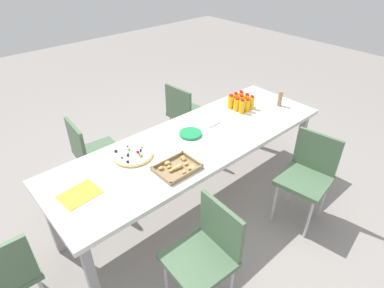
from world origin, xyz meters
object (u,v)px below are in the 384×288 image
Objects in this scene: juice_bottle_0 at (241,98)px; juice_bottle_6 at (252,103)px; chair_far_right at (207,250)px; snack_tray at (177,168)px; chair_near_right at (92,151)px; napkin_stack at (209,122)px; juice_bottle_8 at (242,106)px; juice_bottle_7 at (247,105)px; juice_bottle_1 at (235,100)px; juice_bottle_5 at (237,105)px; plate_stack at (190,134)px; paper_folder at (80,194)px; party_table at (195,145)px; juice_bottle_3 at (247,100)px; juice_bottle_4 at (241,102)px; cardboard_tube at (280,99)px; chair_far_left at (308,172)px; fruit_pizza at (133,155)px; juice_bottle_2 at (231,102)px; chair_end at (2,275)px; chair_near_left at (186,112)px.

juice_bottle_0 is 0.15m from juice_bottle_6.
chair_far_right is 2.59× the size of snack_tray.
chair_near_right reaches higher than napkin_stack.
juice_bottle_8 is (0.14, -0.00, 0.00)m from juice_bottle_6.
chair_near_right is at bearing -28.11° from juice_bottle_7.
juice_bottle_1 is 0.10m from juice_bottle_5.
juice_bottle_0 is at bearing -160.58° from snack_tray.
juice_bottle_6 is at bearing 116.23° from juice_bottle_1.
plate_stack reaches higher than paper_folder.
juice_bottle_6 is at bearing -176.23° from juice_bottle_7.
party_table is at bearing 179.31° from paper_folder.
juice_bottle_3 reaches higher than plate_stack.
juice_bottle_6 is at bearing 132.31° from juice_bottle_4.
plate_stack is (-0.61, -0.85, 0.25)m from chair_far_right.
cardboard_tube is (-0.79, 0.22, 0.07)m from napkin_stack.
snack_tray reaches higher than plate_stack.
juice_bottle_4 reaches higher than juice_bottle_0.
chair_far_left is 1.51m from fruit_pizza.
juice_bottle_4 is at bearing 179.29° from fruit_pizza.
juice_bottle_7 is at bearing 113.70° from juice_bottle_2.
juice_bottle_7 is at bearing 5.41° from chair_end.
juice_bottle_2 reaches higher than juice_bottle_8.
juice_bottle_8 is at bearing 169.55° from napkin_stack.
juice_bottle_0 is 0.08m from juice_bottle_1.
juice_bottle_3 is 0.43× the size of fruit_pizza.
chair_far_left is at bearing -86.43° from chair_far_right.
chair_far_left is (-2.28, 0.70, 0.00)m from chair_end.
juice_bottle_2 reaches higher than juice_bottle_6.
juice_bottle_7 is 0.42× the size of snack_tray.
chair_far_right is 0.95m from fruit_pizza.
cardboard_tube is at bearing 171.47° from fruit_pizza.
juice_bottle_4 is at bearing 92.29° from juice_bottle_1.
juice_bottle_4 is at bearing -3.39° from juice_bottle_3.
juice_bottle_8 is at bearing 91.00° from juice_bottle_2.
paper_folder is at bearing 34.28° from chair_far_right.
napkin_stack is (-0.89, -0.90, 0.25)m from chair_far_right.
juice_bottle_4 is (0.08, -0.00, 0.01)m from juice_bottle_3.
juice_bottle_0 is 1.05× the size of juice_bottle_7.
juice_bottle_4 reaches higher than chair_end.
juice_bottle_7 reaches higher than napkin_stack.
juice_bottle_0 is at bearing -171.33° from plate_stack.
chair_far_right is 5.67× the size of juice_bottle_4.
chair_far_right is 6.14× the size of juice_bottle_5.
chair_far_right is 1.27m from chair_end.
chair_far_right is at bearing 120.86° from paper_folder.
snack_tray is at bearing 12.88° from juice_bottle_6.
juice_bottle_4 is at bearing 10.24° from chair_near_left.
party_table is at bearing -150.19° from snack_tray.
chair_near_right is 5.67× the size of juice_bottle_4.
party_table is 17.29× the size of napkin_stack.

